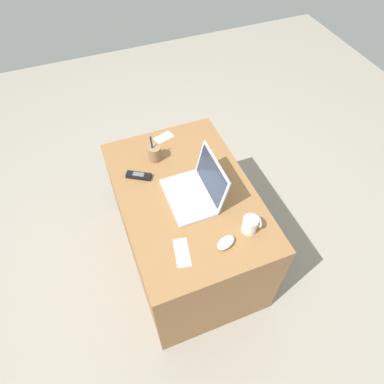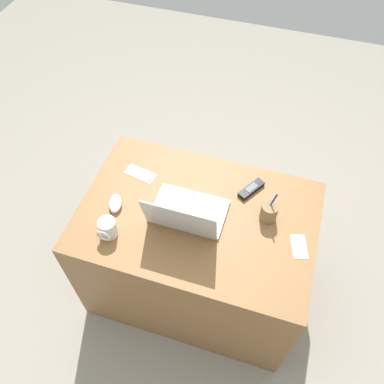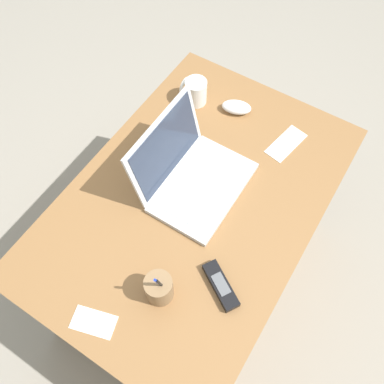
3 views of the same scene
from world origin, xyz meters
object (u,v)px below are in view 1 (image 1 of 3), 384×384
Objects in this scene: cordless_phone at (139,176)px; pen_holder at (155,153)px; computer_mouse at (226,243)px; laptop at (196,190)px; coffee_mug_white at (251,224)px.

cordless_phone is 0.84× the size of pen_holder.
computer_mouse is at bearing 11.94° from pen_holder.
pen_holder reaches higher than cordless_phone.
laptop is 3.62× the size of coffee_mug_white.
laptop is 0.36m from cordless_phone.
pen_holder reaches higher than coffee_mug_white.
coffee_mug_white is 0.53× the size of pen_holder.
computer_mouse is 0.16m from coffee_mug_white.
computer_mouse is 0.72m from pen_holder.
laptop reaches higher than pen_holder.
coffee_mug_white reaches higher than cordless_phone.
coffee_mug_white is (0.31, 0.18, -0.00)m from laptop.
cordless_phone is (-0.59, -0.28, -0.01)m from computer_mouse.
coffee_mug_white is 0.73m from pen_holder.
coffee_mug_white is (-0.04, 0.15, 0.03)m from computer_mouse.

